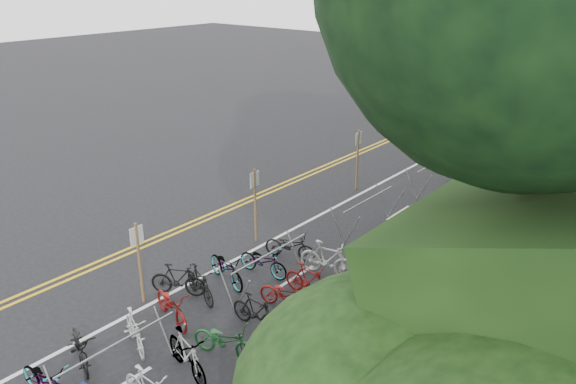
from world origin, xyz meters
name	(u,v)px	position (x,y,z in m)	size (l,w,h in m)	color
ground	(116,297)	(0.00, 0.00, 0.00)	(120.00, 120.00, 0.00)	black
road_markings	(344,196)	(0.63, 10.10, 0.00)	(7.47, 80.00, 0.01)	gold
red_curb	(488,213)	(5.70, 12.00, 0.05)	(0.25, 28.00, 0.10)	maroon
bike_rack_front	(119,354)	(3.11, -1.93, 0.82)	(1.12, 2.90, 1.11)	gray
bike_racks_rest	(435,170)	(3.00, 13.00, 0.85)	(1.14, 23.00, 1.17)	gray
signpost_near	(139,258)	(0.76, 0.37, 1.34)	(0.08, 0.40, 2.33)	brown
signposts_rest	(395,140)	(0.60, 14.00, 1.43)	(0.08, 18.40, 2.50)	brown
bike_front	(178,279)	(1.22, 1.21, 0.47)	(1.58, 0.45, 0.95)	black
bike_valet	(212,308)	(2.94, 0.87, 0.47)	(3.44, 9.63, 1.06)	slate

